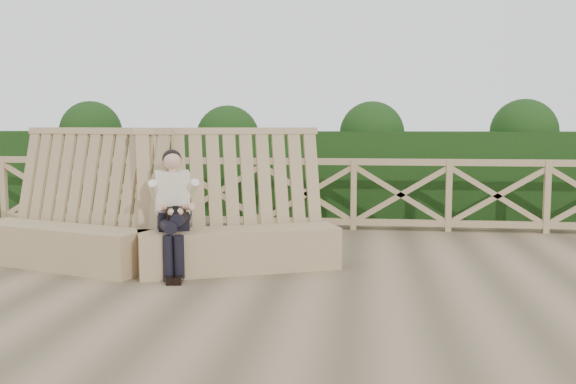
# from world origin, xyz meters

# --- Properties ---
(ground) EXTENTS (60.00, 60.00, 0.00)m
(ground) POSITION_xyz_m (0.00, 0.00, 0.00)
(ground) COLOR brown
(ground) RESTS_ON ground
(bench) EXTENTS (4.30, 1.52, 1.60)m
(bench) POSITION_xyz_m (-1.52, 0.59, 0.40)
(bench) COLOR #9B8158
(bench) RESTS_ON ground
(woman) EXTENTS (0.50, 0.82, 1.35)m
(woman) POSITION_xyz_m (-1.16, 0.29, 0.74)
(woman) COLOR black
(woman) RESTS_ON ground
(guardrail) EXTENTS (10.10, 0.09, 1.10)m
(guardrail) POSITION_xyz_m (0.00, 3.50, 0.55)
(guardrail) COLOR #9B7B5A
(guardrail) RESTS_ON ground
(hedge) EXTENTS (12.00, 1.20, 1.50)m
(hedge) POSITION_xyz_m (0.00, 4.70, 0.75)
(hedge) COLOR black
(hedge) RESTS_ON ground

